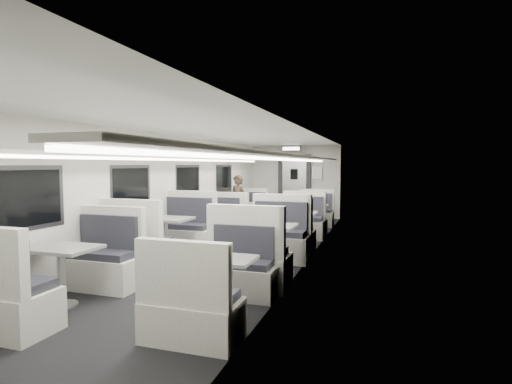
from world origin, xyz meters
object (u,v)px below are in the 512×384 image
Objects in this scene: booth_left_b at (210,226)px; passenger at (238,202)px; booth_right_c at (267,248)px; booth_left_a at (243,214)px; booth_right_a at (312,217)px; booth_right_b at (296,228)px; booth_right_d at (220,286)px; vestibule_door at (294,186)px; exit_sign at (291,149)px; booth_left_d at (62,276)px; booth_left_c at (165,239)px.

booth_left_b is 1.34× the size of passenger.
booth_left_a is at bearing 114.17° from booth_right_c.
booth_right_b is (0.00, -2.08, 0.02)m from booth_right_a.
booth_left_a is at bearing 107.27° from booth_right_d.
booth_left_b is at bearing -70.04° from passenger.
booth_right_a is 2.65m from vestibule_door.
booth_right_b is 3.40× the size of exit_sign.
exit_sign is (1.00, 4.17, 1.92)m from booth_left_b.
booth_left_d reaches higher than booth_right_a.
booth_right_c is (2.00, 2.31, 0.02)m from booth_left_d.
booth_left_a is at bearing 90.00° from booth_left_b.
booth_right_b is (2.00, 0.23, 0.02)m from booth_left_b.
booth_left_a is 4.89m from booth_right_c.
booth_right_c reaches higher than booth_left_b.
booth_right_a is (2.00, 2.31, -0.00)m from booth_left_b.
passenger is 2.40× the size of exit_sign.
vestibule_door reaches higher than passenger.
vestibule_door is at bearing 98.34° from booth_right_c.
booth_left_a is at bearing 90.00° from booth_left_d.
booth_right_c reaches higher than booth_left_a.
booth_left_c is at bearing -99.23° from exit_sign.
booth_right_b is 4.49m from exit_sign.
booth_right_a is at bearing 0.47° from booth_left_a.
booth_left_d is 8.91m from exit_sign.
vestibule_door is (-1.00, 8.80, 0.68)m from booth_right_d.
booth_left_c is 4.74m from booth_right_a.
booth_right_b is 4.59m from vestibule_door.
booth_left_b is at bearing 90.00° from booth_left_c.
booth_left_d is at bearing -96.25° from vestibule_door.
booth_left_b is 4.70m from exit_sign.
booth_left_c is 1.01× the size of booth_right_c.
booth_right_a is 2.07m from passenger.
passenger reaches higher than booth_right_d.
booth_right_c is at bearing -5.14° from booth_left_c.
booth_left_d is (0.00, -6.77, 0.04)m from booth_left_a.
booth_right_d is at bearing -90.00° from booth_right_b.
booth_left_b is 1.00× the size of booth_right_d.
booth_left_c reaches higher than booth_left_a.
exit_sign is at bearing 98.97° from booth_right_c.
booth_right_b is at bearing -90.00° from booth_right_a.
booth_left_c is 1.16× the size of booth_right_d.
passenger is (-1.96, 5.92, 0.39)m from booth_right_d.
booth_right_b is 4.37m from booth_right_d.
booth_left_b is 1.01× the size of booth_right_a.
booth_left_c is 2.94m from booth_right_d.
booth_right_c is 6.93m from vestibule_door.
passenger is at bearing -164.76° from booth_right_a.
booth_right_a is at bearing 90.00° from booth_right_d.
passenger reaches higher than booth_left_b.
exit_sign is at bearing 83.40° from booth_left_d.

